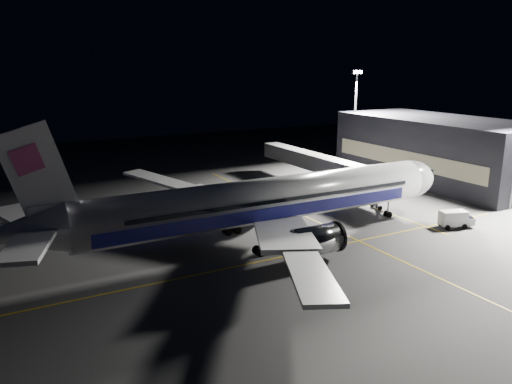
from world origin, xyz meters
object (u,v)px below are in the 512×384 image
object	(u,v)px
jet_bridge	(324,165)
safety_cone_a	(265,227)
airliner	(260,202)
baggage_tug	(173,200)
safety_cone_b	(238,209)
safety_cone_c	(233,209)
floodlight_mast_north	(355,110)
service_truck	(456,219)

from	to	relation	value
jet_bridge	safety_cone_a	xyz separation A→B (m)	(-20.04, -14.06, -4.32)
airliner	baggage_tug	world-z (taller)	airliner
airliner	jet_bridge	distance (m)	29.31
airliner	safety_cone_b	bearing A→B (deg)	74.68
baggage_tug	safety_cone_b	distance (m)	10.99
safety_cone_a	safety_cone_b	world-z (taller)	safety_cone_b
jet_bridge	baggage_tug	bearing A→B (deg)	172.93
safety_cone_b	baggage_tug	bearing A→B (deg)	134.65
airliner	baggage_tug	size ratio (longest dim) A/B	20.00
safety_cone_c	airliner	bearing A→B (deg)	-101.96
floodlight_mast_north	baggage_tug	size ratio (longest dim) A/B	6.73
baggage_tug	safety_cone_a	size ratio (longest dim) A/B	5.78
floodlight_mast_north	safety_cone_b	world-z (taller)	floodlight_mast_north
floodlight_mast_north	service_truck	bearing A→B (deg)	-110.12
jet_bridge	floodlight_mast_north	xyz separation A→B (m)	(18.00, 13.93, 7.79)
airliner	jet_bridge	xyz separation A→B (m)	(23.08, 18.06, -0.58)
floodlight_mast_north	airliner	bearing A→B (deg)	-142.09
airliner	floodlight_mast_north	distance (m)	52.56
service_truck	floodlight_mast_north	bearing A→B (deg)	88.94
safety_cone_c	safety_cone_b	bearing A→B (deg)	-27.29
floodlight_mast_north	safety_cone_b	xyz separation A→B (m)	(-37.35, -18.38, -12.08)
baggage_tug	safety_cone_a	world-z (taller)	baggage_tug
safety_cone_c	safety_cone_a	bearing A→B (deg)	-89.60
floodlight_mast_north	service_truck	world-z (taller)	floodlight_mast_north
safety_cone_a	safety_cone_c	xyz separation A→B (m)	(-0.07, 10.00, 0.03)
airliner	safety_cone_c	world-z (taller)	airliner
floodlight_mast_north	safety_cone_b	distance (m)	43.34
baggage_tug	safety_cone_a	bearing A→B (deg)	-92.73
safety_cone_a	safety_cone_c	size ratio (longest dim) A/B	0.91
airliner	floodlight_mast_north	size ratio (longest dim) A/B	2.97
safety_cone_a	safety_cone_b	size ratio (longest dim) A/B	0.92
floodlight_mast_north	safety_cone_a	bearing A→B (deg)	-143.66
service_truck	baggage_tug	xyz separation A→B (m)	(-30.38, 29.52, -0.44)
airliner	safety_cone_a	bearing A→B (deg)	52.80
floodlight_mast_north	safety_cone_c	world-z (taller)	floodlight_mast_north
airliner	service_truck	world-z (taller)	airliner
jet_bridge	safety_cone_b	size ratio (longest dim) A/B	59.78
safety_cone_c	service_truck	bearing A→B (deg)	-43.34
safety_cone_c	baggage_tug	bearing A→B (deg)	133.15
safety_cone_a	airliner	bearing A→B (deg)	-127.20
service_truck	safety_cone_c	bearing A→B (deg)	155.71
safety_cone_a	safety_cone_b	distance (m)	9.63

